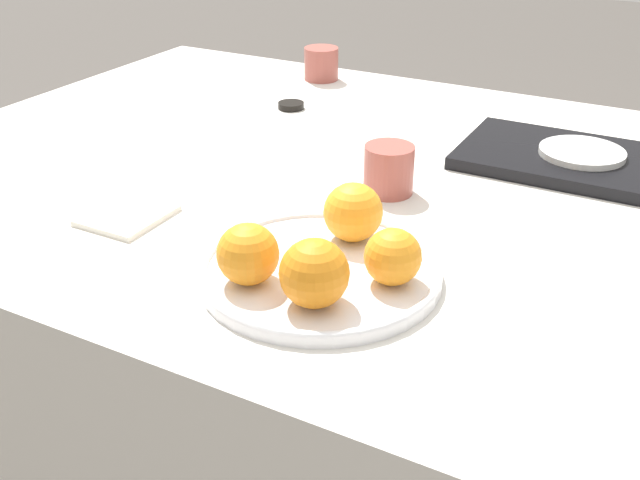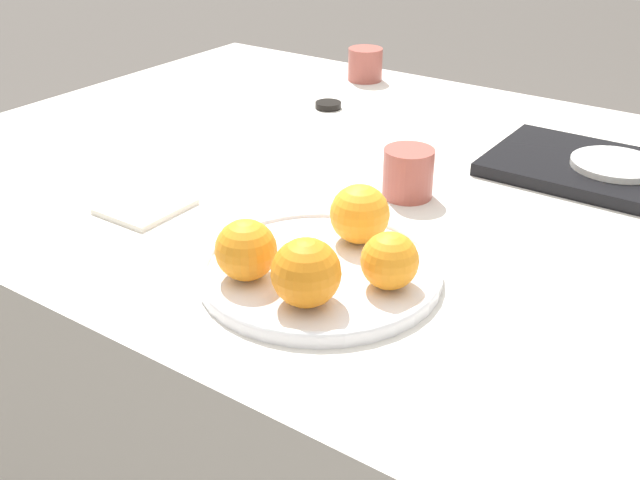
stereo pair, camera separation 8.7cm
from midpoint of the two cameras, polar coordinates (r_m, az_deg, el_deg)
table at (r=1.39m, az=3.51°, el=-8.62°), size 1.38×1.07×0.74m
fruit_platter at (r=0.89m, az=2.80°, el=-2.38°), size 0.29×0.29×0.02m
orange_0 at (r=0.80m, az=2.04°, el=-2.60°), size 0.08×0.08×0.08m
orange_1 at (r=0.93m, az=5.71°, el=1.92°), size 0.08×0.08×0.08m
orange_2 at (r=0.85m, az=-2.77°, el=-0.85°), size 0.07×0.07×0.07m
orange_3 at (r=0.84m, az=8.29°, el=-1.66°), size 0.07×0.07×0.07m
serving_tray at (r=1.25m, az=23.36°, el=4.65°), size 0.37×0.22×0.02m
side_plate at (r=1.24m, az=23.49°, el=5.28°), size 0.13×0.13×0.01m
cup_0 at (r=1.10m, az=9.01°, el=5.01°), size 0.07×0.07×0.07m
cup_1 at (r=1.66m, az=5.00°, el=13.17°), size 0.07×0.07×0.07m
napkin at (r=1.07m, az=-10.91°, el=2.48°), size 0.10×0.11×0.01m
soy_dish at (r=1.48m, az=2.34°, el=10.20°), size 0.05×0.05×0.01m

